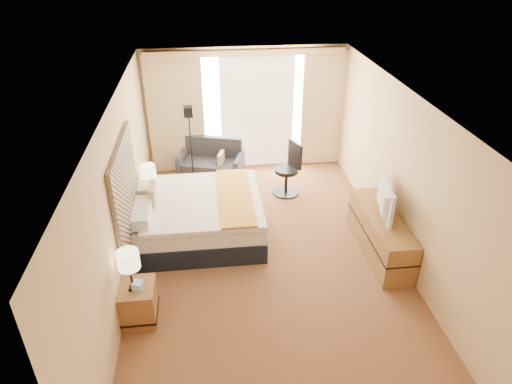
{
  "coord_description": "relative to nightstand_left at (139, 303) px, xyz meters",
  "views": [
    {
      "loc": [
        -0.85,
        -5.73,
        4.55
      ],
      "look_at": [
        -0.13,
        0.4,
        1.04
      ],
      "focal_mm": 32.0,
      "sensor_mm": 36.0,
      "label": 1
    }
  ],
  "objects": [
    {
      "name": "floor",
      "position": [
        1.87,
        1.05,
        -0.28
      ],
      "size": [
        4.2,
        7.0,
        0.02
      ],
      "primitive_type": "cube",
      "color": "#581919",
      "rests_on": "ground"
    },
    {
      "name": "ceiling",
      "position": [
        1.87,
        1.05,
        2.33
      ],
      "size": [
        4.2,
        7.0,
        0.02
      ],
      "primitive_type": "cube",
      "color": "white",
      "rests_on": "wall_back"
    },
    {
      "name": "wall_back",
      "position": [
        1.87,
        4.55,
        1.02
      ],
      "size": [
        4.2,
        0.02,
        2.6
      ],
      "primitive_type": "cube",
      "color": "#E2BB89",
      "rests_on": "ground"
    },
    {
      "name": "wall_left",
      "position": [
        -0.23,
        1.05,
        1.02
      ],
      "size": [
        0.02,
        7.0,
        2.6
      ],
      "primitive_type": "cube",
      "color": "#E2BB89",
      "rests_on": "ground"
    },
    {
      "name": "wall_right",
      "position": [
        3.97,
        1.05,
        1.02
      ],
      "size": [
        0.02,
        7.0,
        2.6
      ],
      "primitive_type": "cube",
      "color": "#E2BB89",
      "rests_on": "ground"
    },
    {
      "name": "headboard",
      "position": [
        -0.19,
        1.25,
        1.01
      ],
      "size": [
        0.06,
        1.85,
        1.5
      ],
      "primitive_type": "cube",
      "color": "black",
      "rests_on": "wall_left"
    },
    {
      "name": "nightstand_left",
      "position": [
        0.0,
        0.0,
        0.0
      ],
      "size": [
        0.45,
        0.52,
        0.55
      ],
      "primitive_type": "cube",
      "color": "olive",
      "rests_on": "floor"
    },
    {
      "name": "nightstand_right",
      "position": [
        0.0,
        2.5,
        0.0
      ],
      "size": [
        0.45,
        0.52,
        0.55
      ],
      "primitive_type": "cube",
      "color": "olive",
      "rests_on": "floor"
    },
    {
      "name": "media_dresser",
      "position": [
        3.7,
        1.05,
        0.07
      ],
      "size": [
        0.5,
        1.8,
        0.7
      ],
      "primitive_type": "cube",
      "color": "olive",
      "rests_on": "floor"
    },
    {
      "name": "window",
      "position": [
        2.12,
        4.52,
        1.04
      ],
      "size": [
        2.3,
        0.02,
        2.3
      ],
      "primitive_type": "cube",
      "color": "silver",
      "rests_on": "wall_back"
    },
    {
      "name": "curtains",
      "position": [
        1.87,
        4.44,
        1.13
      ],
      "size": [
        4.12,
        0.19,
        2.56
      ],
      "color": "beige",
      "rests_on": "floor"
    },
    {
      "name": "bed",
      "position": [
        0.81,
        1.9,
        0.1
      ],
      "size": [
        2.09,
        1.91,
        1.02
      ],
      "color": "black",
      "rests_on": "floor"
    },
    {
      "name": "loveseat",
      "position": [
        1.1,
        4.03,
        -0.0
      ],
      "size": [
        1.47,
        1.06,
        0.82
      ],
      "rotation": [
        0.0,
        0.0,
        -0.3
      ],
      "color": "#50161E",
      "rests_on": "floor"
    },
    {
      "name": "floor_lamp",
      "position": [
        0.72,
        3.35,
        1.01
      ],
      "size": [
        0.23,
        0.23,
        1.81
      ],
      "color": "black",
      "rests_on": "floor"
    },
    {
      "name": "desk_chair",
      "position": [
        2.59,
        3.17,
        0.2
      ],
      "size": [
        0.54,
        0.53,
        1.07
      ],
      "rotation": [
        0.0,
        0.0,
        0.41
      ],
      "color": "black",
      "rests_on": "floor"
    },
    {
      "name": "lamp_left",
      "position": [
        -0.03,
        -0.03,
        0.73
      ],
      "size": [
        0.28,
        0.28,
        0.59
      ],
      "color": "black",
      "rests_on": "nightstand_left"
    },
    {
      "name": "lamp_right",
      "position": [
        -0.02,
        2.47,
        0.7
      ],
      "size": [
        0.26,
        0.26,
        0.55
      ],
      "color": "black",
      "rests_on": "nightstand_right"
    },
    {
      "name": "tissue_box",
      "position": [
        0.03,
        -0.04,
        0.33
      ],
      "size": [
        0.15,
        0.15,
        0.11
      ],
      "primitive_type": "cube",
      "rotation": [
        0.0,
        0.0,
        -0.32
      ],
      "color": "#94C0E6",
      "rests_on": "nightstand_left"
    },
    {
      "name": "telephone",
      "position": [
        0.11,
        2.34,
        0.31
      ],
      "size": [
        0.21,
        0.17,
        0.08
      ],
      "primitive_type": "cube",
      "rotation": [
        0.0,
        0.0,
        0.07
      ],
      "color": "black",
      "rests_on": "nightstand_right"
    },
    {
      "name": "television",
      "position": [
        3.65,
        1.14,
        0.7
      ],
      "size": [
        0.32,
        0.96,
        0.55
      ],
      "primitive_type": "imported",
      "rotation": [
        0.0,
        0.0,
        1.36
      ],
      "color": "black",
      "rests_on": "media_dresser"
    }
  ]
}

